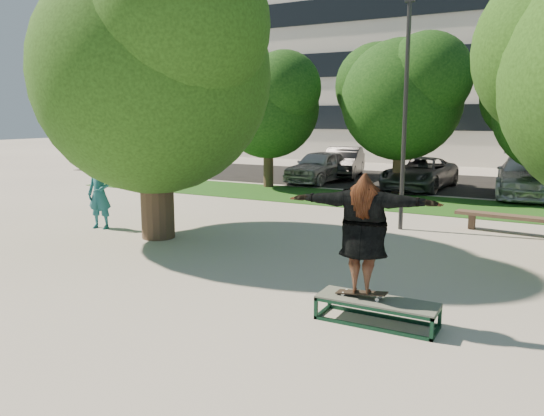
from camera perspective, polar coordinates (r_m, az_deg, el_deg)
The scene contains 16 objects.
ground at distance 10.89m, azimuth 1.50°, elevation -6.62°, with size 120.00×120.00×0.00m, color gray.
grass_strip at distance 19.42m, azimuth 17.10°, elevation 0.30°, with size 30.00×4.00×0.02m, color #184D16.
asphalt_strip at distance 25.93m, azimuth 17.85°, elevation 2.56°, with size 40.00×8.00×0.01m, color black.
tree_left at distance 13.84m, azimuth -12.81°, elevation 15.15°, with size 6.96×5.95×7.12m.
bg_tree_left at distance 23.32m, azimuth -0.47°, elevation 11.45°, with size 5.28×4.51×5.77m.
bg_tree_mid at distance 22.18m, azimuth 13.65°, elevation 11.99°, with size 5.76×4.92×6.24m.
lamppost at distance 14.79m, azimuth 14.12°, elevation 9.81°, with size 0.25×0.15×6.11m.
office_building at distance 42.12m, azimuth 19.98°, elevation 15.99°, with size 30.00×14.12×16.00m.
grind_box at distance 8.28m, azimuth 11.18°, elevation -10.85°, with size 1.80×0.60×0.38m.
skater_rig at distance 8.01m, azimuth 9.80°, elevation -2.74°, with size 2.31×0.99×1.90m.
bystander at distance 15.39m, azimuth -18.05°, elevation 1.43°, with size 0.70×0.46×1.93m, color #18545E.
bench at distance 15.40m, azimuth 25.01°, elevation -1.07°, with size 3.26×0.80×0.50m.
car_silver_a at distance 25.02m, azimuth 5.14°, elevation 4.48°, with size 1.79×4.45×1.52m, color #ACADB1.
car_dark at distance 27.13m, azimuth 7.65°, elevation 4.87°, with size 1.62×4.66×1.53m, color black.
car_grey at distance 23.52m, azimuth 15.60°, elevation 3.61°, with size 2.24×4.87×1.35m, color #5A5A5F.
car_silver_b at distance 22.94m, azimuth 25.85°, elevation 3.18°, with size 2.27×5.58×1.62m, color silver.
Camera 1 is at (4.75, -9.30, 3.09)m, focal length 35.00 mm.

